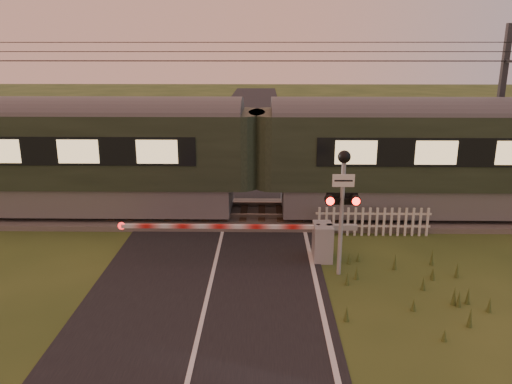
{
  "coord_description": "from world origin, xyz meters",
  "views": [
    {
      "loc": [
        1.39,
        -10.77,
        5.85
      ],
      "look_at": [
        1.15,
        3.2,
        1.87
      ],
      "focal_mm": 35.0,
      "sensor_mm": 36.0,
      "label": 1
    }
  ],
  "objects_px": {
    "train": "(257,155)",
    "crossing_signal": "(343,191)",
    "boom_gate": "(311,240)",
    "catenary_mast": "(500,112)",
    "picket_fence": "(373,222)"
  },
  "relations": [
    {
      "from": "train",
      "to": "crossing_signal",
      "type": "bearing_deg",
      "value": -64.57
    },
    {
      "from": "boom_gate",
      "to": "catenary_mast",
      "type": "distance_m",
      "value": 10.25
    },
    {
      "from": "crossing_signal",
      "to": "boom_gate",
      "type": "bearing_deg",
      "value": 124.17
    },
    {
      "from": "train",
      "to": "crossing_signal",
      "type": "relative_size",
      "value": 12.51
    },
    {
      "from": "boom_gate",
      "to": "picket_fence",
      "type": "relative_size",
      "value": 1.83
    },
    {
      "from": "crossing_signal",
      "to": "train",
      "type": "bearing_deg",
      "value": 115.43
    },
    {
      "from": "picket_fence",
      "to": "catenary_mast",
      "type": "distance_m",
      "value": 7.54
    },
    {
      "from": "boom_gate",
      "to": "catenary_mast",
      "type": "xyz_separation_m",
      "value": [
        7.72,
        6.06,
        2.94
      ]
    },
    {
      "from": "train",
      "to": "boom_gate",
      "type": "bearing_deg",
      "value": -67.1
    },
    {
      "from": "boom_gate",
      "to": "catenary_mast",
      "type": "relative_size",
      "value": 1.01
    },
    {
      "from": "crossing_signal",
      "to": "catenary_mast",
      "type": "distance_m",
      "value": 10.04
    },
    {
      "from": "picket_fence",
      "to": "boom_gate",
      "type": "bearing_deg",
      "value": -138.6
    },
    {
      "from": "train",
      "to": "crossing_signal",
      "type": "distance_m",
      "value": 5.35
    },
    {
      "from": "boom_gate",
      "to": "crossing_signal",
      "type": "distance_m",
      "value": 2.12
    },
    {
      "from": "boom_gate",
      "to": "picket_fence",
      "type": "bearing_deg",
      "value": 41.4
    }
  ]
}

